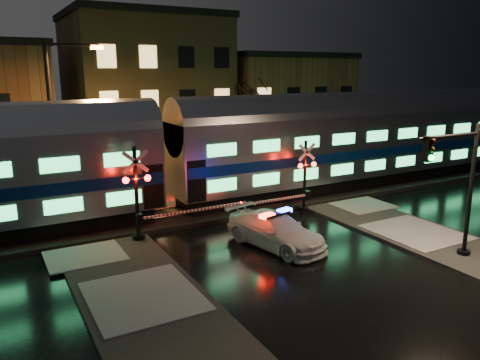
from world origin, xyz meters
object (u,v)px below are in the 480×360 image
(crossing_signal_right, at_px, (300,184))
(traffic_light, at_px, (458,191))
(streetlight, at_px, (57,115))
(crossing_signal_left, at_px, (145,203))
(police_car, at_px, (276,231))

(crossing_signal_right, distance_m, traffic_light, 8.35)
(streetlight, bearing_deg, crossing_signal_left, -70.14)
(crossing_signal_left, height_order, streetlight, streetlight)
(crossing_signal_right, distance_m, streetlight, 13.19)
(police_car, relative_size, crossing_signal_left, 0.86)
(crossing_signal_left, bearing_deg, traffic_light, -39.28)
(traffic_light, height_order, streetlight, streetlight)
(police_car, bearing_deg, crossing_signal_left, 131.51)
(traffic_light, xyz_separation_m, streetlight, (-12.33, 14.80, 2.26))
(police_car, distance_m, streetlight, 13.07)
(police_car, distance_m, traffic_light, 7.41)
(crossing_signal_right, height_order, traffic_light, traffic_light)
(crossing_signal_right, bearing_deg, crossing_signal_left, 179.94)
(crossing_signal_right, xyz_separation_m, streetlight, (-10.79, 6.70, 3.56))
(crossing_signal_left, bearing_deg, crossing_signal_right, -0.06)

